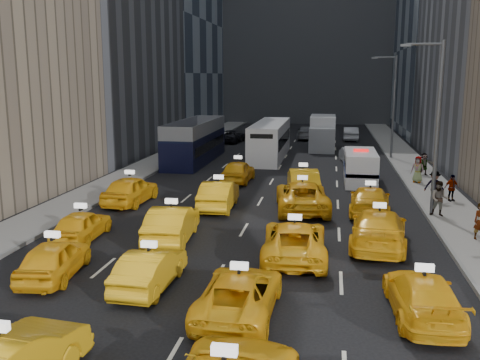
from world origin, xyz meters
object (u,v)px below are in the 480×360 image
at_px(box_truck, 323,133).
at_px(pedestrian_0, 480,221).
at_px(nypd_van, 360,168).
at_px(city_bus, 270,140).
at_px(double_decker, 195,142).

xyz_separation_m(box_truck, pedestrian_0, (7.43, -29.84, -0.66)).
distance_m(nypd_van, city_bus, 12.71).
bearing_deg(box_truck, city_bus, -131.77).
relative_size(double_decker, city_bus, 0.97).
bearing_deg(pedestrian_0, double_decker, 122.14).
relative_size(city_bus, pedestrian_0, 7.68).
xyz_separation_m(nypd_van, double_decker, (-13.49, 7.14, 0.66)).
height_order(double_decker, box_truck, double_decker).
xyz_separation_m(city_bus, pedestrian_0, (11.95, -23.16, -0.61)).
bearing_deg(nypd_van, city_bus, 118.62).
height_order(city_bus, box_truck, box_truck).
xyz_separation_m(nypd_van, pedestrian_0, (4.55, -12.84, -0.10)).
height_order(nypd_van, double_decker, double_decker).
height_order(nypd_van, pedestrian_0, nypd_van).
bearing_deg(city_bus, pedestrian_0, -67.31).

